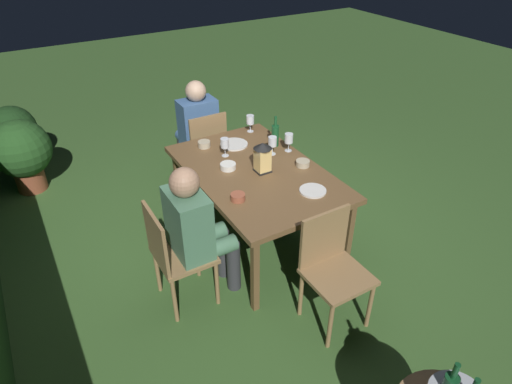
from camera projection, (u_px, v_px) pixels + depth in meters
ground_plane at (256, 237)px, 4.11m from camera, size 16.00×16.00×0.00m
dining_table at (256, 176)px, 3.74m from camera, size 1.61×1.02×0.73m
chair_head_far at (205, 146)px, 4.60m from camera, size 0.40×0.42×0.87m
person_in_blue at (196, 126)px, 4.66m from camera, size 0.48×0.38×1.15m
chair_side_right_a at (174, 253)px, 3.20m from camera, size 0.42×0.40×0.87m
person_in_green at (197, 228)px, 3.20m from camera, size 0.38×0.47×1.15m
chair_head_near at (332, 265)px, 3.08m from camera, size 0.40×0.42×0.87m
lantern_centerpiece at (263, 156)px, 3.62m from camera, size 0.15×0.15×0.27m
green_bottle_on_table at (275, 135)px, 4.03m from camera, size 0.07×0.07×0.29m
wine_glass_a at (272, 142)px, 3.89m from camera, size 0.08×0.08×0.17m
wine_glass_b at (289, 139)px, 3.94m from camera, size 0.08×0.08×0.17m
wine_glass_c at (225, 144)px, 3.86m from camera, size 0.08×0.08×0.17m
wine_glass_d at (250, 120)px, 4.28m from camera, size 0.08×0.08×0.17m
plate_a at (234, 144)px, 4.10m from camera, size 0.26×0.26×0.01m
plate_b at (313, 191)px, 3.43m from camera, size 0.21×0.21×0.01m
bowl_olives at (303, 163)px, 3.76m from camera, size 0.12×0.12×0.05m
bowl_bread at (238, 197)px, 3.32m from camera, size 0.11×0.11×0.05m
bowl_salad at (228, 166)px, 3.72m from camera, size 0.13×0.13×0.05m
bowl_dip at (204, 144)px, 4.05m from camera, size 0.11×0.11×0.06m
potted_plant_by_hedge at (22, 151)px, 4.56m from camera, size 0.60×0.60×0.79m
potted_plant_corner at (14, 133)px, 5.02m from camera, size 0.52×0.52×0.73m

